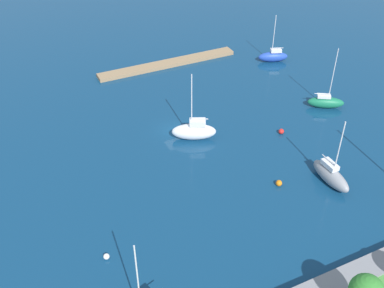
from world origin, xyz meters
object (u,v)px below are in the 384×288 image
mooring_buoy_red (281,131)px  sailboat_blue_off_beacon (273,56)px  sailboat_gray_near_pier (331,175)px  mooring_buoy_white (106,256)px  mooring_buoy_orange (279,183)px  pier_dock (168,64)px  sailboat_green_along_channel (326,102)px  sailboat_white_lone_north (194,131)px

mooring_buoy_red → sailboat_blue_off_beacon: bearing=-120.7°
sailboat_blue_off_beacon → sailboat_gray_near_pier: (12.83, 32.15, 0.14)m
mooring_buoy_white → mooring_buoy_orange: (-22.96, -1.93, 0.06)m
sailboat_blue_off_beacon → mooring_buoy_orange: size_ratio=11.34×
pier_dock → sailboat_blue_off_beacon: sailboat_blue_off_beacon is taller
sailboat_blue_off_beacon → mooring_buoy_white: (41.94, 31.86, -0.72)m
sailboat_gray_near_pier → mooring_buoy_white: (29.11, -0.29, -0.86)m
sailboat_blue_off_beacon → sailboat_green_along_channel: (1.73, 17.41, -0.05)m
mooring_buoy_red → mooring_buoy_orange: size_ratio=1.00×
sailboat_white_lone_north → mooring_buoy_white: sailboat_white_lone_north is taller
sailboat_white_lone_north → mooring_buoy_orange: size_ratio=13.09×
sailboat_gray_near_pier → mooring_buoy_red: 11.67m
sailboat_gray_near_pier → sailboat_green_along_channel: 18.45m
sailboat_blue_off_beacon → sailboat_white_lone_north: size_ratio=0.87×
sailboat_white_lone_north → mooring_buoy_red: bearing=-175.2°
mooring_buoy_orange → mooring_buoy_white: bearing=4.8°
sailboat_green_along_channel → pier_dock: bearing=155.7°
sailboat_gray_near_pier → sailboat_green_along_channel: sailboat_green_along_channel is taller
mooring_buoy_white → sailboat_green_along_channel: bearing=-160.2°
sailboat_green_along_channel → sailboat_white_lone_north: bearing=-151.9°
mooring_buoy_white → sailboat_gray_near_pier: bearing=179.4°
sailboat_blue_off_beacon → sailboat_green_along_channel: 17.50m
pier_dock → sailboat_green_along_channel: sailboat_green_along_channel is taller
pier_dock → sailboat_gray_near_pier: size_ratio=2.82×
sailboat_gray_near_pier → sailboat_white_lone_north: 19.61m
sailboat_gray_near_pier → mooring_buoy_orange: bearing=-109.7°
sailboat_green_along_channel → mooring_buoy_white: sailboat_green_along_channel is taller
sailboat_blue_off_beacon → sailboat_white_lone_north: sailboat_white_lone_north is taller
pier_dock → sailboat_green_along_channel: (-16.71, 24.34, 0.66)m
pier_dock → sailboat_blue_off_beacon: (-18.45, 6.93, 0.71)m
mooring_buoy_orange → sailboat_blue_off_beacon: bearing=-122.4°
pier_dock → mooring_buoy_orange: 36.87m
sailboat_white_lone_north → mooring_buoy_white: size_ratio=15.45×
sailboat_gray_near_pier → sailboat_blue_off_beacon: bearing=158.3°
pier_dock → sailboat_white_lone_north: (5.73, 23.10, 0.98)m
sailboat_white_lone_north → mooring_buoy_white: bearing=66.2°
sailboat_white_lone_north → sailboat_green_along_channel: (-22.44, 1.24, -0.32)m
pier_dock → mooring_buoy_white: (23.49, 38.80, -0.01)m
sailboat_green_along_channel → mooring_buoy_orange: size_ratio=12.78×
sailboat_green_along_channel → mooring_buoy_red: size_ratio=12.76×
sailboat_blue_off_beacon → mooring_buoy_white: 52.67m
sailboat_white_lone_north → sailboat_green_along_channel: 22.48m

